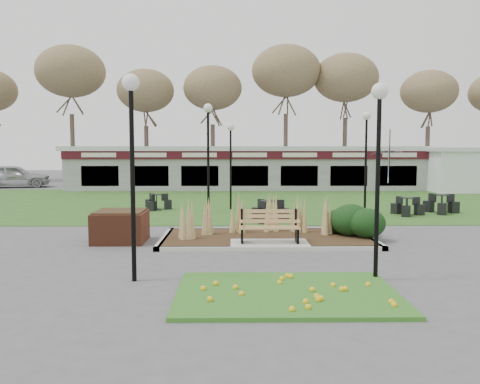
{
  "coord_description": "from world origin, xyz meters",
  "views": [
    {
      "loc": [
        -1.0,
        -14.05,
        2.81
      ],
      "look_at": [
        -0.81,
        2.0,
        1.41
      ],
      "focal_mm": 38.0,
      "sensor_mm": 36.0,
      "label": 1
    }
  ],
  "objects_px": {
    "service_hut": "(462,169)",
    "patio_umbrella": "(389,166)",
    "lamp_post_near_left": "(132,131)",
    "bistro_set_a": "(269,215)",
    "bistro_set_b": "(157,204)",
    "car_black": "(133,175)",
    "park_bench": "(269,226)",
    "brick_planter": "(120,226)",
    "bistro_set_d": "(407,209)",
    "lamp_post_far_right": "(366,139)",
    "food_pavilion": "(249,168)",
    "lamp_post_mid_left": "(208,133)",
    "lamp_post_mid_right": "(231,147)",
    "car_silver": "(14,176)",
    "lamp_post_near_right": "(379,138)",
    "bistro_set_c": "(441,207)"
  },
  "relations": [
    {
      "from": "park_bench",
      "to": "food_pavilion",
      "type": "bearing_deg",
      "value": 90.0
    },
    {
      "from": "patio_umbrella",
      "to": "service_hut",
      "type": "bearing_deg",
      "value": 26.44
    },
    {
      "from": "service_hut",
      "to": "bistro_set_a",
      "type": "bearing_deg",
      "value": -135.41
    },
    {
      "from": "food_pavilion",
      "to": "bistro_set_b",
      "type": "bearing_deg",
      "value": -112.01
    },
    {
      "from": "lamp_post_far_right",
      "to": "bistro_set_b",
      "type": "bearing_deg",
      "value": 173.73
    },
    {
      "from": "brick_planter",
      "to": "lamp_post_near_left",
      "type": "height_order",
      "value": "lamp_post_near_left"
    },
    {
      "from": "lamp_post_near_left",
      "to": "bistro_set_b",
      "type": "height_order",
      "value": "lamp_post_near_left"
    },
    {
      "from": "park_bench",
      "to": "brick_planter",
      "type": "xyz_separation_m",
      "value": [
        -4.4,
        0.75,
        -0.11
      ]
    },
    {
      "from": "brick_planter",
      "to": "lamp_post_mid_left",
      "type": "height_order",
      "value": "lamp_post_mid_left"
    },
    {
      "from": "park_bench",
      "to": "patio_umbrella",
      "type": "bearing_deg",
      "value": 61.95
    },
    {
      "from": "lamp_post_near_right",
      "to": "bistro_set_c",
      "type": "relative_size",
      "value": 2.81
    },
    {
      "from": "brick_planter",
      "to": "bistro_set_d",
      "type": "xyz_separation_m",
      "value": [
        10.58,
        5.76,
        -0.21
      ]
    },
    {
      "from": "park_bench",
      "to": "brick_planter",
      "type": "bearing_deg",
      "value": 170.31
    },
    {
      "from": "service_hut",
      "to": "lamp_post_near_right",
      "type": "xyz_separation_m",
      "value": [
        -11.5,
        -21.5,
        1.57
      ]
    },
    {
      "from": "park_bench",
      "to": "bistro_set_d",
      "type": "distance_m",
      "value": 8.98
    },
    {
      "from": "lamp_post_near_right",
      "to": "lamp_post_near_left",
      "type": "bearing_deg",
      "value": -180.0
    },
    {
      "from": "service_hut",
      "to": "bistro_set_d",
      "type": "distance_m",
      "value": 13.47
    },
    {
      "from": "lamp_post_near_left",
      "to": "car_silver",
      "type": "relative_size",
      "value": 0.9
    },
    {
      "from": "brick_planter",
      "to": "service_hut",
      "type": "xyz_separation_m",
      "value": [
        17.9,
        17.0,
        0.97
      ]
    },
    {
      "from": "lamp_post_mid_left",
      "to": "lamp_post_far_right",
      "type": "relative_size",
      "value": 1.08
    },
    {
      "from": "car_black",
      "to": "bistro_set_a",
      "type": "bearing_deg",
      "value": -142.38
    },
    {
      "from": "lamp_post_near_right",
      "to": "park_bench",
      "type": "bearing_deg",
      "value": 118.1
    },
    {
      "from": "lamp_post_mid_right",
      "to": "bistro_set_a",
      "type": "bearing_deg",
      "value": -69.26
    },
    {
      "from": "lamp_post_near_left",
      "to": "bistro_set_a",
      "type": "relative_size",
      "value": 2.92
    },
    {
      "from": "lamp_post_mid_left",
      "to": "lamp_post_far_right",
      "type": "height_order",
      "value": "lamp_post_mid_left"
    },
    {
      "from": "bistro_set_c",
      "to": "patio_umbrella",
      "type": "relative_size",
      "value": 0.51
    },
    {
      "from": "lamp_post_mid_left",
      "to": "park_bench",
      "type": "bearing_deg",
      "value": -74.81
    },
    {
      "from": "lamp_post_near_left",
      "to": "car_black",
      "type": "distance_m",
      "value": 31.2
    },
    {
      "from": "bistro_set_b",
      "to": "car_black",
      "type": "height_order",
      "value": "car_black"
    },
    {
      "from": "food_pavilion",
      "to": "lamp_post_mid_left",
      "type": "xyz_separation_m",
      "value": [
        -2.12,
        -11.89,
        1.96
      ]
    },
    {
      "from": "car_black",
      "to": "lamp_post_mid_left",
      "type": "bearing_deg",
      "value": -145.29
    },
    {
      "from": "car_silver",
      "to": "park_bench",
      "type": "bearing_deg",
      "value": -158.23
    },
    {
      "from": "brick_planter",
      "to": "bistro_set_d",
      "type": "relative_size",
      "value": 1.1
    },
    {
      "from": "service_hut",
      "to": "car_black",
      "type": "xyz_separation_m",
      "value": [
        -22.66,
        9.0,
        -0.83
      ]
    },
    {
      "from": "service_hut",
      "to": "lamp_post_far_right",
      "type": "xyz_separation_m",
      "value": [
        -8.81,
        -10.2,
        1.73
      ]
    },
    {
      "from": "bistro_set_a",
      "to": "lamp_post_mid_left",
      "type": "bearing_deg",
      "value": 128.4
    },
    {
      "from": "lamp_post_mid_right",
      "to": "bistro_set_a",
      "type": "distance_m",
      "value": 4.86
    },
    {
      "from": "service_hut",
      "to": "patio_umbrella",
      "type": "relative_size",
      "value": 1.54
    },
    {
      "from": "lamp_post_near_left",
      "to": "bistro_set_a",
      "type": "height_order",
      "value": "lamp_post_near_left"
    },
    {
      "from": "brick_planter",
      "to": "lamp_post_near_left",
      "type": "xyz_separation_m",
      "value": [
        1.29,
        -4.5,
        2.67
      ]
    },
    {
      "from": "food_pavilion",
      "to": "lamp_post_far_right",
      "type": "bearing_deg",
      "value": -68.92
    },
    {
      "from": "brick_planter",
      "to": "lamp_post_far_right",
      "type": "relative_size",
      "value": 0.34
    },
    {
      "from": "service_hut",
      "to": "lamp_post_far_right",
      "type": "height_order",
      "value": "lamp_post_far_right"
    },
    {
      "from": "lamp_post_mid_right",
      "to": "car_silver",
      "type": "height_order",
      "value": "lamp_post_mid_right"
    },
    {
      "from": "bistro_set_b",
      "to": "bistro_set_d",
      "type": "xyz_separation_m",
      "value": [
        10.69,
        -2.05,
        0.01
      ]
    },
    {
      "from": "brick_planter",
      "to": "lamp_post_mid_right",
      "type": "bearing_deg",
      "value": 67.58
    },
    {
      "from": "lamp_post_mid_right",
      "to": "lamp_post_far_right",
      "type": "height_order",
      "value": "lamp_post_far_right"
    },
    {
      "from": "lamp_post_mid_right",
      "to": "car_silver",
      "type": "relative_size",
      "value": 0.81
    },
    {
      "from": "lamp_post_near_right",
      "to": "car_silver",
      "type": "xyz_separation_m",
      "value": [
        -18.56,
        25.48,
        -2.2
      ]
    },
    {
      "from": "food_pavilion",
      "to": "patio_umbrella",
      "type": "relative_size",
      "value": 8.59
    }
  ]
}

